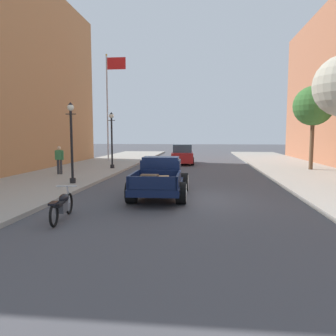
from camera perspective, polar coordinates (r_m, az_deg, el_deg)
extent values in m
plane|color=#47474C|center=(12.79, 2.53, -5.31)|extent=(140.00, 140.00, 0.00)
cube|color=#9E998E|center=(15.08, -26.21, -3.91)|extent=(5.50, 64.00, 0.15)
cube|color=#0F1938|center=(13.03, -1.37, -2.68)|extent=(1.87, 4.94, 0.24)
cube|color=#0F1938|center=(13.31, -1.21, -0.24)|extent=(1.59, 1.14, 0.80)
cube|color=#0F1938|center=(13.22, -1.24, 1.72)|extent=(1.46, 0.97, 0.12)
cube|color=#3D4C5B|center=(13.86, -0.96, 0.67)|extent=(1.33, 0.07, 0.44)
cube|color=#0F1938|center=(14.61, -0.67, -0.24)|extent=(1.35, 1.53, 0.52)
cube|color=silver|center=(15.40, -0.38, 0.00)|extent=(0.68, 0.12, 0.47)
cube|color=#0F1938|center=(11.63, -2.12, -3.03)|extent=(1.74, 2.14, 0.04)
cube|color=#0F1938|center=(11.73, -6.06, -1.90)|extent=(0.13, 2.10, 0.44)
cube|color=#0F1938|center=(11.53, 1.87, -2.00)|extent=(0.13, 2.10, 0.44)
cube|color=#0F1938|center=(10.61, -2.79, -2.69)|extent=(1.62, 0.12, 0.44)
cube|color=#0F1938|center=(12.60, -1.57, -1.33)|extent=(1.62, 0.12, 0.44)
cylinder|color=black|center=(14.49, -4.32, -2.38)|extent=(0.38, 0.81, 0.80)
cylinder|color=silver|center=(14.52, -5.04, -2.37)|extent=(0.03, 0.66, 0.66)
cylinder|color=silver|center=(14.52, -5.08, -2.37)|extent=(0.03, 0.24, 0.24)
cylinder|color=black|center=(14.32, 2.80, -2.48)|extent=(0.38, 0.81, 0.80)
cylinder|color=silver|center=(14.31, 3.54, -2.48)|extent=(0.03, 0.66, 0.66)
cylinder|color=silver|center=(14.31, 3.58, -2.48)|extent=(0.03, 0.24, 0.24)
cylinder|color=black|center=(11.87, -6.40, -4.25)|extent=(0.38, 0.81, 0.80)
cylinder|color=silver|center=(11.91, -7.28, -4.23)|extent=(0.03, 0.66, 0.66)
cylinder|color=silver|center=(11.91, -7.32, -4.22)|extent=(0.03, 0.24, 0.24)
cylinder|color=black|center=(11.66, 2.31, -4.40)|extent=(0.38, 0.81, 0.80)
cylinder|color=silver|center=(11.65, 3.22, -4.41)|extent=(0.03, 0.66, 0.66)
cylinder|color=silver|center=(11.65, 3.27, -4.41)|extent=(0.03, 0.24, 0.24)
cube|color=brown|center=(11.28, -3.25, -2.18)|extent=(0.61, 0.45, 0.40)
cube|color=#3D2D1E|center=(11.28, -3.25, -2.18)|extent=(0.62, 0.06, 0.42)
cube|color=olive|center=(11.88, -0.90, -2.05)|extent=(0.48, 0.38, 0.28)
torus|color=black|center=(10.69, -16.93, -5.96)|extent=(0.16, 0.67, 0.67)
torus|color=black|center=(9.33, -19.35, -7.76)|extent=(0.16, 0.67, 0.67)
cube|color=#4C4C51|center=(9.95, -18.15, -6.58)|extent=(0.30, 0.47, 0.28)
ellipsoid|color=black|center=(10.14, -17.78, -5.01)|extent=(0.33, 0.55, 0.24)
cube|color=black|center=(9.68, -18.61, -6.03)|extent=(0.29, 0.58, 0.10)
cylinder|color=silver|center=(10.57, -17.07, -4.44)|extent=(0.08, 0.26, 0.58)
cylinder|color=silver|center=(10.41, -17.29, -3.04)|extent=(0.62, 0.12, 0.04)
cube|color=black|center=(9.26, -19.42, -5.83)|extent=(0.23, 0.42, 0.06)
cube|color=#AD1E1E|center=(27.45, 2.53, 1.99)|extent=(1.97, 4.39, 0.80)
cube|color=#384C5B|center=(27.26, 2.53, 3.48)|extent=(1.63, 2.09, 0.64)
cylinder|color=black|center=(28.77, 0.90, 1.61)|extent=(0.26, 0.67, 0.66)
cylinder|color=black|center=(28.76, 4.19, 1.60)|extent=(0.26, 0.67, 0.66)
cylinder|color=black|center=(26.20, 0.70, 1.19)|extent=(0.26, 0.67, 0.66)
cylinder|color=black|center=(26.19, 4.31, 1.17)|extent=(0.26, 0.67, 0.66)
cylinder|color=#333338|center=(20.22, -18.68, 0.19)|extent=(0.14, 0.14, 0.86)
cylinder|color=#333338|center=(20.15, -18.22, 0.19)|extent=(0.14, 0.14, 0.86)
cube|color=#387A47|center=(20.13, -18.51, 2.20)|extent=(0.36, 0.22, 0.56)
cylinder|color=#387A47|center=(20.23, -19.08, 2.12)|extent=(0.09, 0.09, 0.54)
cylinder|color=#387A47|center=(20.04, -17.94, 2.12)|extent=(0.09, 0.09, 0.54)
sphere|color=beige|center=(20.11, -18.55, 3.34)|extent=(0.22, 0.22, 0.22)
cylinder|color=black|center=(16.34, -16.34, -2.12)|extent=(0.28, 0.28, 0.24)
cylinder|color=black|center=(16.20, -16.52, 3.91)|extent=(0.12, 0.12, 3.20)
cylinder|color=black|center=(16.22, -16.67, 9.04)|extent=(0.50, 0.04, 0.04)
sphere|color=silver|center=(16.24, -16.70, 10.13)|extent=(0.32, 0.32, 0.32)
cone|color=black|center=(16.25, -16.72, 10.76)|extent=(0.24, 0.24, 0.14)
cylinder|color=black|center=(22.97, -9.73, 0.29)|extent=(0.28, 0.28, 0.24)
cylinder|color=black|center=(22.87, -9.80, 4.58)|extent=(0.12, 0.12, 3.20)
cylinder|color=black|center=(22.88, -9.87, 8.21)|extent=(0.50, 0.04, 0.04)
sphere|color=silver|center=(22.90, -9.88, 8.99)|extent=(0.32, 0.32, 0.32)
cone|color=black|center=(22.91, -9.89, 9.44)|extent=(0.24, 0.24, 0.14)
cylinder|color=#B2B2B7|center=(29.08, -10.56, 10.08)|extent=(0.12, 0.12, 9.00)
sphere|color=gold|center=(29.77, -10.74, 18.90)|extent=(0.16, 0.16, 0.16)
cube|color=red|center=(29.38, -9.02, 17.65)|extent=(1.60, 0.03, 1.00)
cylinder|color=brown|center=(23.72, 23.85, 3.68)|extent=(0.26, 0.26, 3.24)
sphere|color=#33662D|center=(23.79, 24.11, 9.92)|extent=(2.59, 2.59, 2.59)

